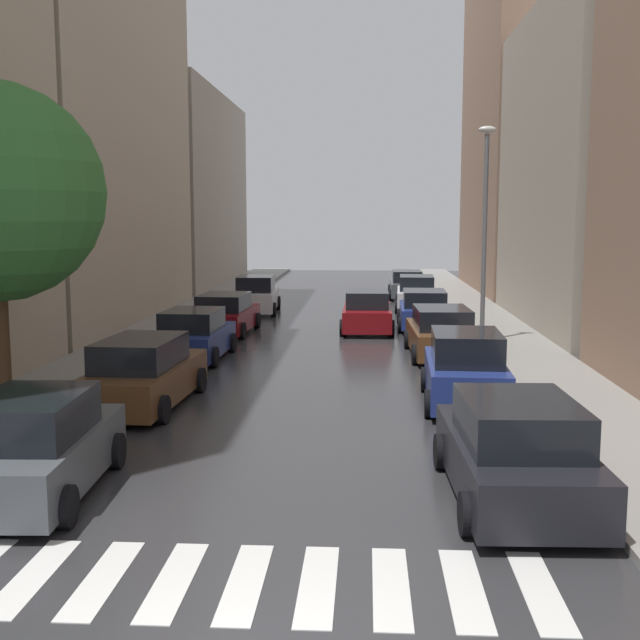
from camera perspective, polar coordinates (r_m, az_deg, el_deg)
ground_plane at (r=30.99m, az=0.62°, el=-0.92°), size 28.00×72.00×0.04m
sidewalk_left at (r=31.95m, az=-11.10°, el=-0.64°), size 3.00×72.00×0.15m
sidewalk_right at (r=31.35m, az=12.58°, el=-0.83°), size 3.00×72.00×0.15m
crosswalk_stripes at (r=10.35m, az=-5.40°, el=-18.33°), size 7.65×2.20×0.01m
building_left_mid at (r=36.50m, az=-17.65°, el=18.79°), size 6.00×17.68×23.76m
building_left_far at (r=54.19m, az=-10.06°, el=9.19°), size 6.00×19.09×12.47m
building_right_mid at (r=34.11m, az=19.92°, el=10.24°), size 6.00×14.76×12.83m
building_right_far at (r=50.27m, az=14.91°, el=16.90°), size 6.00×15.65×25.89m
parked_car_left_nearest at (r=13.70m, az=-19.81°, el=-8.70°), size 2.18×4.27×1.71m
parked_car_left_second at (r=19.29m, az=-12.62°, el=-3.83°), size 2.26×4.88×1.68m
parked_car_left_third at (r=25.32m, az=-9.09°, el=-1.15°), size 2.18×4.19×1.60m
parked_car_left_fourth at (r=30.74m, az=-6.87°, el=0.38°), size 2.31×4.56×1.56m
parked_car_left_fifth at (r=37.29m, az=-4.62°, el=1.77°), size 2.18×4.39×1.76m
parked_car_right_nearest at (r=13.09m, az=13.93°, el=-9.26°), size 2.29×4.61×1.68m
parked_car_right_second at (r=19.28m, az=10.44°, el=-3.63°), size 2.14×4.16×1.80m
parked_car_right_third at (r=25.78m, az=8.73°, el=-0.97°), size 2.23×4.62×1.62m
parked_car_right_fourth at (r=32.17m, az=7.51°, el=0.69°), size 2.18×4.29×1.57m
parked_car_right_fifth at (r=38.39m, az=6.96°, el=1.86°), size 2.17×4.33×1.69m
parked_car_right_sixth at (r=44.04m, az=6.27°, el=2.51°), size 2.03×4.33×1.55m
car_midroad at (r=31.29m, az=3.43°, el=0.59°), size 2.08×4.54×1.63m
lamp_post_right at (r=28.10m, az=11.82°, el=7.10°), size 0.60×0.28×7.42m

